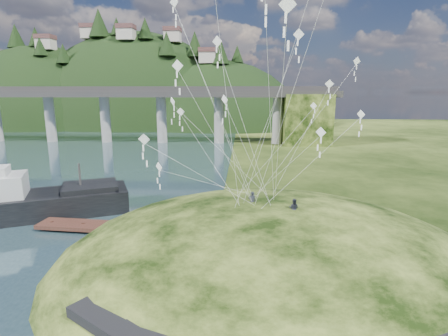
{
  "coord_description": "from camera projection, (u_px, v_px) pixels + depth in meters",
  "views": [
    {
      "loc": [
        5.69,
        -23.55,
        13.42
      ],
      "look_at": [
        4.0,
        6.0,
        7.0
      ],
      "focal_mm": 28.0,
      "sensor_mm": 36.0,
      "label": 1
    }
  ],
  "objects": [
    {
      "name": "ground",
      "position": [
        166.0,
        275.0,
        26.13
      ],
      "size": [
        320.0,
        320.0,
        0.0
      ],
      "primitive_type": "plane",
      "color": "black",
      "rests_on": "ground"
    },
    {
      "name": "grass_hill",
      "position": [
        271.0,
        283.0,
        27.96
      ],
      "size": [
        36.0,
        32.0,
        13.0
      ],
      "color": "black",
      "rests_on": "ground"
    },
    {
      "name": "bridge",
      "position": [
        125.0,
        107.0,
        93.92
      ],
      "size": [
        160.0,
        11.0,
        15.0
      ],
      "color": "#2D2B2B",
      "rests_on": "ground"
    },
    {
      "name": "far_ridge",
      "position": [
        129.0,
        142.0,
        149.35
      ],
      "size": [
        153.0,
        70.0,
        94.5
      ],
      "color": "black",
      "rests_on": "ground"
    },
    {
      "name": "work_barge",
      "position": [
        19.0,
        201.0,
        37.7
      ],
      "size": [
        22.22,
        14.34,
        7.6
      ],
      "color": "black",
      "rests_on": "ground"
    },
    {
      "name": "wooden_dock",
      "position": [
        115.0,
        227.0,
        34.23
      ],
      "size": [
        15.81,
        3.68,
        1.12
      ],
      "color": "#391D17",
      "rests_on": "ground"
    },
    {
      "name": "kite_flyers",
      "position": [
        278.0,
        196.0,
        26.43
      ],
      "size": [
        3.84,
        2.24,
        1.64
      ],
      "color": "#262933",
      "rests_on": "ground"
    },
    {
      "name": "kite_swarm",
      "position": [
        246.0,
        53.0,
        24.74
      ],
      "size": [
        17.98,
        17.91,
        20.4
      ],
      "color": "white",
      "rests_on": "ground"
    }
  ]
}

